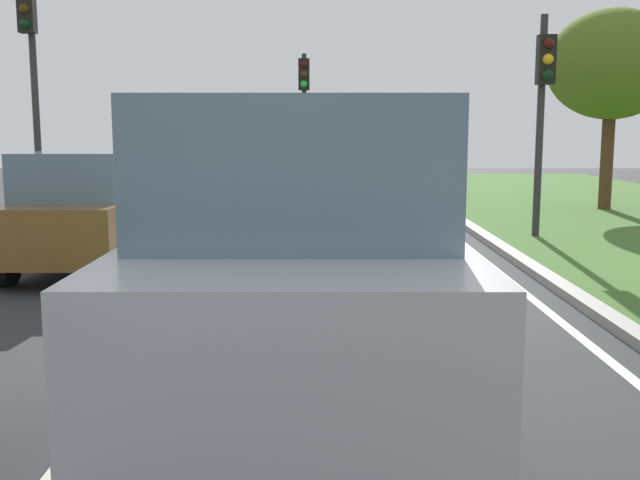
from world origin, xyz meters
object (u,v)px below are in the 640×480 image
Objects in this scene: car_hatchback_far at (84,212)px; traffic_light_near_right at (541,93)px; traffic_light_far_median at (302,100)px; tree_roadside_far at (610,65)px; traffic_light_overhead_left at (29,60)px; car_suv_ahead at (297,267)px.

car_hatchback_far is 0.88× the size of traffic_light_near_right.
traffic_light_far_median reaches higher than car_hatchback_far.
traffic_light_overhead_left is at bearing -163.77° from tree_roadside_far.
traffic_light_overhead_left is 1.21× the size of traffic_light_far_median.
tree_roadside_far is (7.81, -2.95, 0.75)m from traffic_light_far_median.
car_suv_ahead is at bearing -117.82° from tree_roadside_far.
tree_roadside_far is (7.49, 14.19, 2.53)m from car_suv_ahead.
tree_roadside_far is (13.16, 3.83, 0.22)m from traffic_light_overhead_left.
traffic_light_near_right is at bearing -59.83° from traffic_light_far_median.
car_suv_ahead is 12.03m from traffic_light_overhead_left.
traffic_light_near_right is at bearing 22.06° from car_hatchback_far.
traffic_light_near_right is at bearing -122.27° from tree_roadside_far.
car_hatchback_far is 11.68m from traffic_light_far_median.
traffic_light_near_right is 9.23m from traffic_light_far_median.
car_suv_ahead is at bearing -61.12° from car_hatchback_far.
traffic_light_far_median is (-0.32, 17.14, 1.77)m from car_suv_ahead.
traffic_light_near_right reaches higher than car_suv_ahead.
traffic_light_overhead_left reaches higher than car_suv_ahead.
tree_roadside_far is (3.17, 5.02, 0.92)m from traffic_light_near_right.
traffic_light_far_median is (3.02, 11.09, 2.06)m from car_hatchback_far.
traffic_light_far_median is at bearing 159.29° from tree_roadside_far.
traffic_light_near_right is (7.66, 3.11, 1.89)m from car_hatchback_far.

